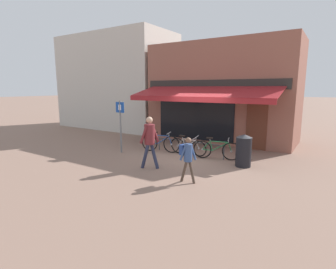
{
  "coord_description": "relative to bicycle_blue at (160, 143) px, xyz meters",
  "views": [
    {
      "loc": [
        4.82,
        -9.22,
        2.74
      ],
      "look_at": [
        -0.27,
        -1.26,
        1.05
      ],
      "focal_mm": 28.0,
      "sensor_mm": 36.0,
      "label": 1
    }
  ],
  "objects": [
    {
      "name": "bicycle_blue",
      "position": [
        0.0,
        0.0,
        0.0
      ],
      "size": [
        1.72,
        0.55,
        0.88
      ],
      "rotation": [
        0.03,
        0.0,
        0.22
      ],
      "color": "black",
      "rests_on": "ground_plane"
    },
    {
      "name": "bicycle_green",
      "position": [
        2.5,
        0.18,
        -0.01
      ],
      "size": [
        1.78,
        0.62,
        0.85
      ],
      "rotation": [
        0.03,
        0.0,
        0.26
      ],
      "color": "black",
      "rests_on": "ground_plane"
    },
    {
      "name": "parking_sign",
      "position": [
        -1.35,
        -0.99,
        0.97
      ],
      "size": [
        0.44,
        0.07,
        2.21
      ],
      "color": "slate",
      "rests_on": "ground_plane"
    },
    {
      "name": "bicycle_silver",
      "position": [
        1.26,
        0.17,
        -0.03
      ],
      "size": [
        1.67,
        0.52,
        0.84
      ],
      "rotation": [
        0.15,
        0.0,
        -0.01
      ],
      "color": "black",
      "rests_on": "ground_plane"
    },
    {
      "name": "shop_front",
      "position": [
        1.11,
        4.14,
        2.1
      ],
      "size": [
        7.47,
        4.94,
        5.0
      ],
      "color": "#8E5647",
      "rests_on": "ground_plane"
    },
    {
      "name": "pedestrian_adult",
      "position": [
        1.02,
        -2.13,
        0.7
      ],
      "size": [
        0.6,
        0.6,
        1.8
      ],
      "rotation": [
        0.0,
        0.0,
        0.05
      ],
      "color": "#282D47",
      "rests_on": "ground_plane"
    },
    {
      "name": "litter_bin",
      "position": [
        3.66,
        -0.18,
        0.18
      ],
      "size": [
        0.55,
        0.55,
        1.15
      ],
      "color": "black",
      "rests_on": "ground_plane"
    },
    {
      "name": "ground_plane",
      "position": [
        1.41,
        0.1,
        -0.39
      ],
      "size": [
        160.0,
        160.0,
        0.0
      ],
      "primitive_type": "plane",
      "color": "#846656"
    },
    {
      "name": "neighbour_building",
      "position": [
        -6.8,
        4.66,
        2.71
      ],
      "size": [
        7.95,
        4.0,
        6.21
      ],
      "color": "beige",
      "rests_on": "ground_plane"
    },
    {
      "name": "pedestrian_child",
      "position": [
        2.74,
        -2.63,
        0.46
      ],
      "size": [
        0.52,
        0.32,
        1.36
      ],
      "rotation": [
        0.0,
        0.0,
        -0.21
      ],
      "color": "#47382D",
      "rests_on": "ground_plane"
    },
    {
      "name": "bike_rack_rail",
      "position": [
        1.27,
        0.27,
        0.07
      ],
      "size": [
        3.11,
        0.04,
        0.57
      ],
      "color": "#47494F",
      "rests_on": "ground_plane"
    }
  ]
}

